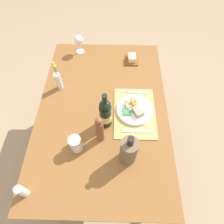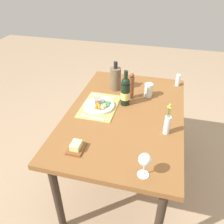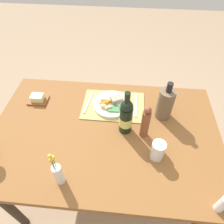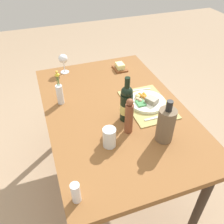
{
  "view_description": "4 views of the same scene",
  "coord_description": "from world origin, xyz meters",
  "px_view_note": "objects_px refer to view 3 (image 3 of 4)",
  "views": [
    {
      "loc": [
        -0.74,
        -0.08,
        1.87
      ],
      "look_at": [
        -0.06,
        -0.07,
        0.81
      ],
      "focal_mm": 30.41,
      "sensor_mm": 36.0,
      "label": 1
    },
    {
      "loc": [
        1.47,
        0.27,
        1.8
      ],
      "look_at": [
        0.1,
        -0.08,
        0.83
      ],
      "focal_mm": 36.9,
      "sensor_mm": 36.0,
      "label": 2
    },
    {
      "loc": [
        -0.11,
        0.74,
        1.76
      ],
      "look_at": [
        -0.03,
        -0.09,
        0.86
      ],
      "focal_mm": 32.89,
      "sensor_mm": 36.0,
      "label": 3
    },
    {
      "loc": [
        -1.17,
        0.43,
        1.75
      ],
      "look_at": [
        -0.08,
        0.05,
        0.82
      ],
      "focal_mm": 38.43,
      "sensor_mm": 36.0,
      "label": 4
    }
  ],
  "objects_px": {
    "pepper_mill": "(145,122)",
    "knife": "(88,103)",
    "flower_vase": "(58,173)",
    "wine_bottle": "(126,116)",
    "salt_shaker": "(222,204)",
    "dining_table": "(105,139)",
    "dinner_plate": "(112,104)",
    "butter_dish": "(38,99)",
    "fork": "(136,105)",
    "cooler_bottle": "(165,104)",
    "water_tumbler": "(157,151)"
  },
  "relations": [
    {
      "from": "pepper_mill",
      "to": "knife",
      "type": "bearing_deg",
      "value": -31.15
    },
    {
      "from": "knife",
      "to": "flower_vase",
      "type": "height_order",
      "value": "flower_vase"
    },
    {
      "from": "wine_bottle",
      "to": "salt_shaker",
      "type": "xyz_separation_m",
      "value": [
        -0.45,
        0.41,
        -0.06
      ]
    },
    {
      "from": "wine_bottle",
      "to": "flower_vase",
      "type": "relative_size",
      "value": 1.22
    },
    {
      "from": "flower_vase",
      "to": "pepper_mill",
      "type": "bearing_deg",
      "value": -141.42
    },
    {
      "from": "knife",
      "to": "pepper_mill",
      "type": "height_order",
      "value": "pepper_mill"
    },
    {
      "from": "dining_table",
      "to": "flower_vase",
      "type": "distance_m",
      "value": 0.41
    },
    {
      "from": "dinner_plate",
      "to": "knife",
      "type": "bearing_deg",
      "value": -2.36
    },
    {
      "from": "butter_dish",
      "to": "knife",
      "type": "bearing_deg",
      "value": -178.84
    },
    {
      "from": "knife",
      "to": "flower_vase",
      "type": "relative_size",
      "value": 0.82
    },
    {
      "from": "knife",
      "to": "pepper_mill",
      "type": "bearing_deg",
      "value": 155.67
    },
    {
      "from": "salt_shaker",
      "to": "pepper_mill",
      "type": "distance_m",
      "value": 0.52
    },
    {
      "from": "fork",
      "to": "cooler_bottle",
      "type": "bearing_deg",
      "value": 158.1
    },
    {
      "from": "wine_bottle",
      "to": "flower_vase",
      "type": "bearing_deg",
      "value": 49.59
    },
    {
      "from": "knife",
      "to": "pepper_mill",
      "type": "relative_size",
      "value": 0.85
    },
    {
      "from": "fork",
      "to": "butter_dish",
      "type": "bearing_deg",
      "value": 1.58
    },
    {
      "from": "dinner_plate",
      "to": "knife",
      "type": "distance_m",
      "value": 0.16
    },
    {
      "from": "dining_table",
      "to": "fork",
      "type": "height_order",
      "value": "fork"
    },
    {
      "from": "dinner_plate",
      "to": "butter_dish",
      "type": "xyz_separation_m",
      "value": [
        0.51,
        0.0,
        -0.0
      ]
    },
    {
      "from": "wine_bottle",
      "to": "water_tumbler",
      "type": "height_order",
      "value": "wine_bottle"
    },
    {
      "from": "knife",
      "to": "cooler_bottle",
      "type": "bearing_deg",
      "value": 179.84
    },
    {
      "from": "salt_shaker",
      "to": "pepper_mill",
      "type": "xyz_separation_m",
      "value": [
        0.34,
        -0.39,
        0.06
      ]
    },
    {
      "from": "wine_bottle",
      "to": "water_tumbler",
      "type": "relative_size",
      "value": 2.53
    },
    {
      "from": "salt_shaker",
      "to": "dinner_plate",
      "type": "bearing_deg",
      "value": -47.97
    },
    {
      "from": "flower_vase",
      "to": "pepper_mill",
      "type": "distance_m",
      "value": 0.53
    },
    {
      "from": "knife",
      "to": "flower_vase",
      "type": "distance_m",
      "value": 0.56
    },
    {
      "from": "salt_shaker",
      "to": "butter_dish",
      "type": "relative_size",
      "value": 0.86
    },
    {
      "from": "butter_dish",
      "to": "fork",
      "type": "bearing_deg",
      "value": -178.62
    },
    {
      "from": "wine_bottle",
      "to": "butter_dish",
      "type": "bearing_deg",
      "value": -17.51
    },
    {
      "from": "dinner_plate",
      "to": "pepper_mill",
      "type": "xyz_separation_m",
      "value": [
        -0.21,
        0.22,
        0.09
      ]
    },
    {
      "from": "fork",
      "to": "water_tumbler",
      "type": "height_order",
      "value": "water_tumbler"
    },
    {
      "from": "knife",
      "to": "water_tumbler",
      "type": "bearing_deg",
      "value": 146.85
    },
    {
      "from": "dinner_plate",
      "to": "salt_shaker",
      "type": "bearing_deg",
      "value": 132.03
    },
    {
      "from": "cooler_bottle",
      "to": "pepper_mill",
      "type": "relative_size",
      "value": 1.13
    },
    {
      "from": "water_tumbler",
      "to": "dinner_plate",
      "type": "bearing_deg",
      "value": -52.33
    },
    {
      "from": "dinner_plate",
      "to": "wine_bottle",
      "type": "relative_size",
      "value": 0.83
    },
    {
      "from": "dinner_plate",
      "to": "salt_shaker",
      "type": "distance_m",
      "value": 0.82
    },
    {
      "from": "fork",
      "to": "dinner_plate",
      "type": "bearing_deg",
      "value": 5.7
    },
    {
      "from": "knife",
      "to": "salt_shaker",
      "type": "bearing_deg",
      "value": 145.87
    },
    {
      "from": "water_tumbler",
      "to": "flower_vase",
      "type": "distance_m",
      "value": 0.51
    },
    {
      "from": "dining_table",
      "to": "butter_dish",
      "type": "relative_size",
      "value": 10.56
    },
    {
      "from": "wine_bottle",
      "to": "fork",
      "type": "bearing_deg",
      "value": -106.71
    },
    {
      "from": "knife",
      "to": "water_tumbler",
      "type": "relative_size",
      "value": 1.69
    },
    {
      "from": "dining_table",
      "to": "dinner_plate",
      "type": "xyz_separation_m",
      "value": [
        -0.02,
        -0.22,
        0.1
      ]
    },
    {
      "from": "pepper_mill",
      "to": "cooler_bottle",
      "type": "bearing_deg",
      "value": -126.95
    },
    {
      "from": "dining_table",
      "to": "fork",
      "type": "distance_m",
      "value": 0.31
    },
    {
      "from": "water_tumbler",
      "to": "butter_dish",
      "type": "distance_m",
      "value": 0.86
    },
    {
      "from": "dinner_plate",
      "to": "salt_shaker",
      "type": "xyz_separation_m",
      "value": [
        -0.55,
        0.61,
        0.03
      ]
    },
    {
      "from": "fork",
      "to": "pepper_mill",
      "type": "relative_size",
      "value": 0.91
    },
    {
      "from": "salt_shaker",
      "to": "flower_vase",
      "type": "height_order",
      "value": "flower_vase"
    }
  ]
}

